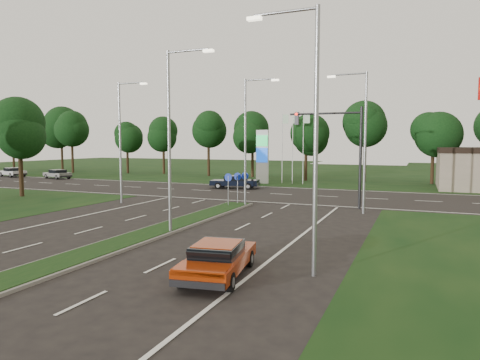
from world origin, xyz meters
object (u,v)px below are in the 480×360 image
at_px(far_car_a, 57,174).
at_px(red_sedan, 218,258).
at_px(navy_sedan, 235,182).
at_px(far_car_b, 13,172).

bearing_deg(far_car_a, red_sedan, -112.27).
height_order(navy_sedan, far_car_b, navy_sedan).
bearing_deg(far_car_b, navy_sedan, -78.30).
bearing_deg(navy_sedan, red_sedan, -169.08).
xyz_separation_m(red_sedan, far_car_a, (-36.32, 28.32, -0.01)).
relative_size(red_sedan, navy_sedan, 0.90).
distance_m(navy_sedan, far_car_a, 25.73).
distance_m(red_sedan, navy_sedan, 28.28).
relative_size(red_sedan, far_car_a, 1.03).
xyz_separation_m(navy_sedan, far_car_a, (-25.64, 2.14, -0.07)).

